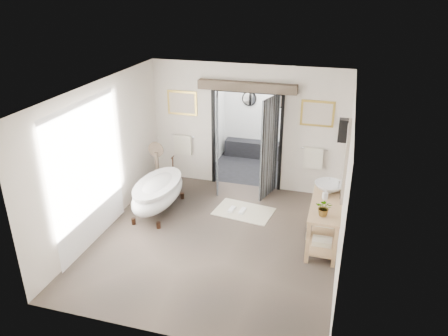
# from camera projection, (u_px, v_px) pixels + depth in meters

# --- Properties ---
(ground_plane) EXTENTS (5.00, 5.00, 0.00)m
(ground_plane) POSITION_uv_depth(u_px,v_px,m) (215.00, 240.00, 8.34)
(ground_plane) COLOR brown
(room_shell) EXTENTS (4.52, 5.02, 2.91)m
(room_shell) POSITION_uv_depth(u_px,v_px,m) (211.00, 152.00, 7.50)
(room_shell) COLOR silver
(room_shell) RESTS_ON ground_plane
(shower_room) EXTENTS (2.22, 2.01, 2.51)m
(shower_room) POSITION_uv_depth(u_px,v_px,m) (259.00, 130.00, 11.49)
(shower_room) COLOR black
(shower_room) RESTS_ON ground_plane
(back_wall_dressing) EXTENTS (3.82, 0.79, 2.52)m
(back_wall_dressing) POSITION_uv_depth(u_px,v_px,m) (245.00, 125.00, 9.75)
(back_wall_dressing) COLOR black
(back_wall_dressing) RESTS_ON ground_plane
(clawfoot_tub) EXTENTS (0.84, 1.87, 0.91)m
(clawfoot_tub) POSITION_uv_depth(u_px,v_px,m) (158.00, 192.00, 9.21)
(clawfoot_tub) COLOR #341F14
(clawfoot_tub) RESTS_ON ground_plane
(vanity) EXTENTS (0.57, 1.60, 0.85)m
(vanity) POSITION_uv_depth(u_px,v_px,m) (324.00, 219.00, 8.08)
(vanity) COLOR tan
(vanity) RESTS_ON ground_plane
(pedestal_mirror) EXTENTS (0.37, 0.24, 1.24)m
(pedestal_mirror) POSITION_uv_depth(u_px,v_px,m) (157.00, 171.00, 9.99)
(pedestal_mirror) COLOR brown
(pedestal_mirror) RESTS_ON ground_plane
(rug) EXTENTS (1.30, 0.96, 0.01)m
(rug) POSITION_uv_depth(u_px,v_px,m) (244.00, 211.00, 9.34)
(rug) COLOR beige
(rug) RESTS_ON ground_plane
(slippers) EXTENTS (0.36, 0.26, 0.05)m
(slippers) POSITION_uv_depth(u_px,v_px,m) (237.00, 210.00, 9.32)
(slippers) COLOR white
(slippers) RESTS_ON rug
(basin) EXTENTS (0.70, 0.70, 0.19)m
(basin) POSITION_uv_depth(u_px,v_px,m) (329.00, 188.00, 8.28)
(basin) COLOR white
(basin) RESTS_ON vanity
(plant) EXTENTS (0.30, 0.26, 0.31)m
(plant) POSITION_uv_depth(u_px,v_px,m) (324.00, 208.00, 7.44)
(plant) COLOR gray
(plant) RESTS_ON vanity
(soap_bottle_a) EXTENTS (0.11, 0.11, 0.18)m
(soap_bottle_a) POSITION_uv_depth(u_px,v_px,m) (325.00, 194.00, 8.03)
(soap_bottle_a) COLOR gray
(soap_bottle_a) RESTS_ON vanity
(soap_bottle_b) EXTENTS (0.18, 0.18, 0.19)m
(soap_bottle_b) POSITION_uv_depth(u_px,v_px,m) (330.00, 182.00, 8.51)
(soap_bottle_b) COLOR gray
(soap_bottle_b) RESTS_ON vanity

